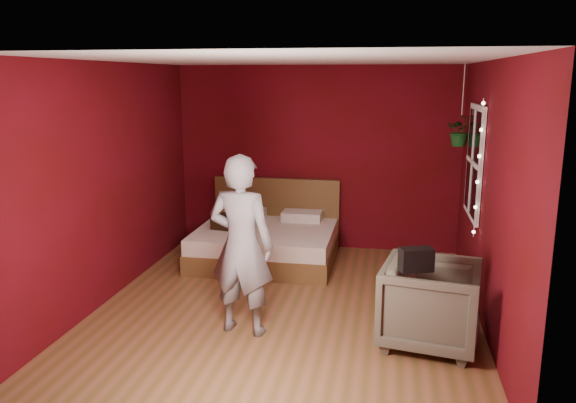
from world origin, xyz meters
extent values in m
plane|color=brown|center=(0.00, 0.00, 0.00)|extent=(4.50, 4.50, 0.00)
cube|color=#5C0918|center=(0.00, 2.26, 1.30)|extent=(4.00, 0.02, 2.60)
cube|color=#5C0918|center=(0.00, -2.26, 1.30)|extent=(4.00, 0.02, 2.60)
cube|color=#5C0918|center=(-2.01, 0.00, 1.30)|extent=(0.02, 4.50, 2.60)
cube|color=#5C0918|center=(2.01, 0.00, 1.30)|extent=(0.02, 4.50, 2.60)
cube|color=silver|center=(0.00, 0.00, 2.61)|extent=(4.00, 4.50, 0.02)
cube|color=white|center=(1.97, 0.90, 1.50)|extent=(0.04, 0.97, 1.27)
cube|color=black|center=(1.96, 0.90, 1.50)|extent=(0.02, 0.85, 1.15)
cube|color=white|center=(1.95, 0.90, 1.50)|extent=(0.03, 0.05, 1.15)
cube|color=white|center=(1.95, 0.90, 1.50)|extent=(0.03, 0.85, 0.05)
cylinder|color=silver|center=(1.94, 0.38, 1.50)|extent=(0.01, 0.01, 1.45)
sphere|color=#FFF2CC|center=(1.94, 0.38, 0.83)|extent=(0.04, 0.04, 0.04)
sphere|color=#FFF2CC|center=(1.94, 0.38, 1.09)|extent=(0.04, 0.04, 0.04)
sphere|color=#FFF2CC|center=(1.94, 0.38, 1.36)|extent=(0.04, 0.04, 0.04)
sphere|color=#FFF2CC|center=(1.94, 0.38, 1.63)|extent=(0.04, 0.04, 0.04)
sphere|color=#FFF2CC|center=(1.94, 0.38, 1.90)|extent=(0.04, 0.04, 0.04)
sphere|color=#FFF2CC|center=(1.94, 0.38, 2.17)|extent=(0.04, 0.04, 0.04)
cube|color=brown|center=(-0.57, 1.42, 0.13)|extent=(1.83, 1.56, 0.26)
cube|color=white|center=(-0.57, 1.42, 0.36)|extent=(1.79, 1.52, 0.20)
cube|color=brown|center=(-0.57, 2.16, 0.50)|extent=(1.83, 0.07, 1.01)
cube|color=silver|center=(-0.98, 1.94, 0.52)|extent=(0.55, 0.35, 0.13)
cube|color=silver|center=(-0.15, 1.94, 0.52)|extent=(0.55, 0.35, 0.13)
imported|color=slate|center=(-0.32, -0.70, 0.87)|extent=(0.69, 0.51, 1.75)
imported|color=#5D594A|center=(1.46, -0.65, 0.40)|extent=(1.00, 0.98, 0.79)
cube|color=black|center=(1.29, -0.89, 0.89)|extent=(0.32, 0.23, 0.20)
cube|color=black|center=(-1.03, 1.40, 0.53)|extent=(0.48, 0.48, 0.15)
cylinder|color=silver|center=(1.88, 1.59, 2.29)|extent=(0.01, 0.01, 0.62)
imported|color=#17531C|center=(1.88, 1.59, 1.79)|extent=(0.36, 0.32, 0.39)
camera|label=1|loc=(1.04, -5.63, 2.44)|focal=35.00mm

